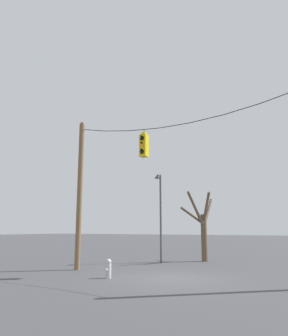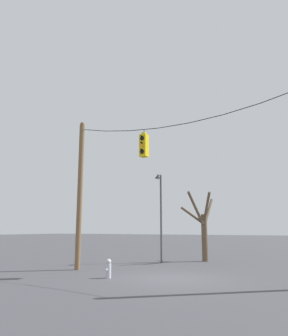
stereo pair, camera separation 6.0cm
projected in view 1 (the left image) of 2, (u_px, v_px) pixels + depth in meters
ground_plane at (172, 279)px, 13.02m from camera, size 200.00×200.00×0.00m
utility_pole_left at (80, 193)px, 16.55m from camera, size 0.27×0.27×7.50m
span_wire at (173, 121)px, 14.57m from camera, size 10.46×0.03×0.66m
traffic_light_near_right_pole at (144, 145)px, 15.12m from camera, size 0.34×0.58×1.30m
street_lamp at (160, 205)px, 19.82m from camera, size 0.36×0.64×5.26m
bare_tree at (203, 227)px, 20.35m from camera, size 2.03×3.47×4.20m
fire_hydrant at (108, 268)px, 13.23m from camera, size 0.22×0.30×0.75m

